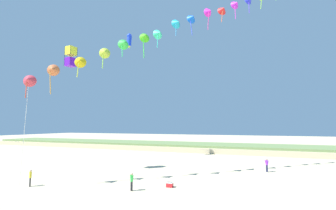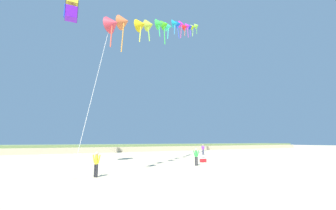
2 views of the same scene
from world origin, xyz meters
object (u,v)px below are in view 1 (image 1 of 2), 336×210
large_kite_low_lead (71,57)px  beach_cooler (170,185)px  person_mid_center (30,177)px  person_near_right (132,180)px  person_near_left (267,164)px  large_kite_mid_trail (129,40)px

large_kite_low_lead → beach_cooler: size_ratio=4.15×
person_mid_center → large_kite_low_lead: large_kite_low_lead is taller
person_near_right → large_kite_low_lead: 17.04m
person_near_left → large_kite_mid_trail: (-20.94, 3.44, 19.18)m
person_near_right → large_kite_mid_trail: bearing=122.1°
person_near_left → beach_cooler: person_near_left is taller
person_near_right → large_kite_mid_trail: 26.77m
person_near_right → person_mid_center: bearing=-167.3°
person_near_right → large_kite_low_lead: (-10.61, 3.51, 12.86)m
large_kite_mid_trail → beach_cooler: large_kite_mid_trail is taller
person_near_left → person_mid_center: size_ratio=1.07×
person_near_right → person_mid_center: size_ratio=1.00×
person_near_left → large_kite_mid_trail: bearing=170.7°
person_near_left → beach_cooler: size_ratio=2.79×
person_mid_center → beach_cooler: bearing=19.8°
person_mid_center → large_kite_mid_trail: size_ratio=0.57×
beach_cooler → person_near_right: bearing=-139.8°
person_near_left → beach_cooler: (-8.45, -10.12, -0.72)m
large_kite_low_lead → beach_cooler: bearing=-5.7°
person_mid_center → beach_cooler: size_ratio=2.60×
person_near_left → large_kite_mid_trail: large_kite_mid_trail is taller
person_near_right → beach_cooler: bearing=40.2°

